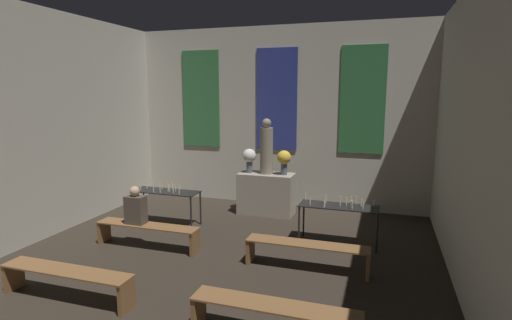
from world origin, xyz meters
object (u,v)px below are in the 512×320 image
object	(u,v)px
altar	(266,194)
pew_third_right	(274,314)
pew_back_right	(307,250)
pew_third_left	(67,278)
person_seated	(136,207)
candle_rack_right	(339,210)
pew_back_left	(147,231)
statue	(266,148)
candle_rack_left	(166,194)
flower_vase_left	(249,157)
flower_vase_right	(284,159)

from	to	relation	value
altar	pew_third_right	size ratio (longest dim) A/B	0.65
pew_third_right	pew_back_right	xyz separation A→B (m)	(0.00, 2.01, 0.00)
pew_third_left	pew_back_right	xyz separation A→B (m)	(3.01, 2.01, 0.00)
person_seated	candle_rack_right	bearing A→B (deg)	19.79
candle_rack_right	pew_back_left	bearing A→B (deg)	-158.96
pew_back_left	person_seated	size ratio (longest dim) A/B	2.81
altar	candle_rack_right	bearing A→B (deg)	-37.72
person_seated	pew_third_left	bearing A→B (deg)	-83.37
pew_third_right	statue	bearing A→B (deg)	107.58
pew_back_left	candle_rack_left	bearing A→B (deg)	105.60
statue	pew_back_left	bearing A→B (deg)	-118.75
candle_rack_right	person_seated	xyz separation A→B (m)	(-3.61, -1.30, 0.08)
altar	pew_back_left	xyz separation A→B (m)	(-1.50, -2.74, -0.16)
altar	flower_vase_left	size ratio (longest dim) A/B	2.28
statue	flower_vase_left	distance (m)	0.49
statue	pew_third_right	size ratio (longest dim) A/B	0.65
pew_back_right	person_seated	world-z (taller)	person_seated
person_seated	statue	bearing A→B (deg)	57.63
pew_back_left	pew_back_right	xyz separation A→B (m)	(3.01, 0.00, 0.00)
flower_vase_left	candle_rack_left	world-z (taller)	flower_vase_left
altar	flower_vase_left	world-z (taller)	flower_vase_left
person_seated	flower_vase_left	bearing A→B (deg)	64.43
statue	pew_third_left	distance (m)	5.14
flower_vase_left	person_seated	bearing A→B (deg)	-115.57
flower_vase_left	pew_third_left	size ratio (longest dim) A/B	0.28
flower_vase_left	pew_back_left	world-z (taller)	flower_vase_left
flower_vase_right	pew_third_left	world-z (taller)	flower_vase_right
statue	pew_third_right	distance (m)	5.14
flower_vase_right	candle_rack_right	world-z (taller)	flower_vase_right
flower_vase_right	candle_rack_right	bearing A→B (deg)	-45.05
candle_rack_left	person_seated	xyz separation A→B (m)	(0.13, -1.30, 0.08)
altar	candle_rack_right	size ratio (longest dim) A/B	0.88
person_seated	flower_vase_right	bearing A→B (deg)	51.72
altar	statue	size ratio (longest dim) A/B	1.01
pew_third_right	person_seated	xyz separation A→B (m)	(-3.24, 2.01, 0.43)
candle_rack_left	pew_back_right	size ratio (longest dim) A/B	0.74
altar	statue	bearing A→B (deg)	0.00
candle_rack_left	pew_back_right	xyz separation A→B (m)	(3.37, -1.30, -0.35)
statue	pew_third_right	world-z (taller)	statue
altar	pew_back_left	size ratio (longest dim) A/B	0.65
altar	pew_third_right	bearing A→B (deg)	-72.42
candle_rack_right	flower_vase_left	bearing A→B (deg)	147.80
pew_third_left	candle_rack_right	bearing A→B (deg)	44.41
candle_rack_left	person_seated	size ratio (longest dim) A/B	2.08
pew_back_right	pew_third_left	bearing A→B (deg)	-146.30
pew_back_left	altar	bearing A→B (deg)	61.25
flower_vase_left	pew_back_left	bearing A→B (deg)	-111.48
flower_vase_left	pew_third_right	world-z (taller)	flower_vase_left
pew_back_right	statue	bearing A→B (deg)	118.75
candle_rack_right	person_seated	size ratio (longest dim) A/B	2.08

